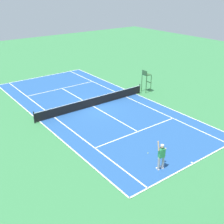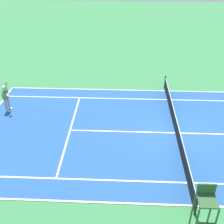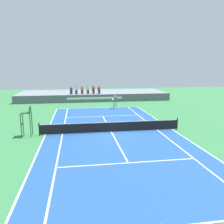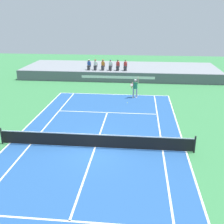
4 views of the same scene
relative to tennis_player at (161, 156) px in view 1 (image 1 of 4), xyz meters
name	(u,v)px [view 1 (image 1 of 4)]	position (x,y,z in m)	size (l,w,h in m)	color
ground_plane	(93,107)	(-2.17, -11.00, -0.99)	(80.00, 80.00, 0.00)	#387F47
court	(93,106)	(-2.17, -11.00, -0.98)	(11.08, 23.88, 0.03)	#235193
net	(93,102)	(-2.17, -11.00, -0.47)	(11.98, 0.10, 1.07)	black
tennis_player	(161,156)	(0.00, 0.00, 0.00)	(0.82, 0.62, 2.08)	#9E9EA3
tennis_ball	(148,153)	(-0.64, -1.81, -0.96)	(0.07, 0.07, 0.07)	#D1E533
umpire_chair	(146,78)	(-8.99, -11.00, 0.56)	(0.77, 0.77, 2.44)	#2D562D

